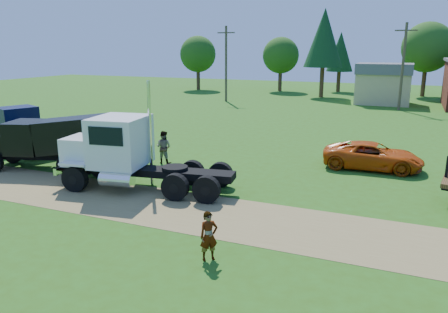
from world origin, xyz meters
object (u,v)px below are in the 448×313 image
at_px(navy_truck, 22,129).
at_px(spectator_a, 209,236).
at_px(white_semi_tractor, 123,152).
at_px(orange_pickup, 373,156).
at_px(black_dump_truck, 52,139).

distance_m(navy_truck, spectator_a, 19.79).
height_order(white_semi_tractor, orange_pickup, white_semi_tractor).
bearing_deg(white_semi_tractor, navy_truck, 151.06).
height_order(black_dump_truck, spectator_a, black_dump_truck).
bearing_deg(spectator_a, black_dump_truck, 109.00).
bearing_deg(spectator_a, navy_truck, 108.89).
relative_size(black_dump_truck, orange_pickup, 1.35).
bearing_deg(white_semi_tractor, orange_pickup, 28.43).
height_order(white_semi_tractor, black_dump_truck, white_semi_tractor).
height_order(orange_pickup, spectator_a, spectator_a).
bearing_deg(spectator_a, orange_pickup, 30.02).
height_order(navy_truck, orange_pickup, navy_truck).
bearing_deg(white_semi_tractor, black_dump_truck, 158.60).
xyz_separation_m(black_dump_truck, navy_truck, (-5.19, 2.71, -0.25)).
relative_size(white_semi_tractor, orange_pickup, 1.62).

